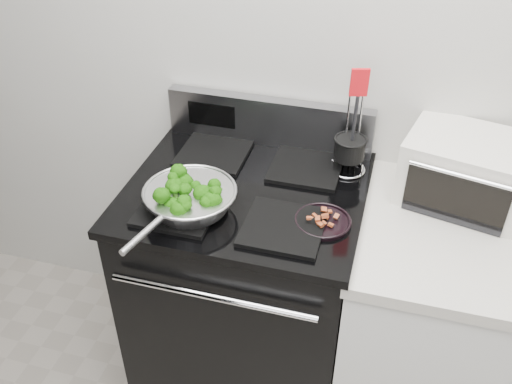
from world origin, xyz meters
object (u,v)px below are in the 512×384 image
(gas_range, at_px, (247,286))
(utensil_holder, at_px, (349,154))
(skillet, at_px, (190,198))
(toaster_oven, at_px, (467,170))
(bacon_plate, at_px, (323,219))

(gas_range, height_order, utensil_holder, utensil_holder)
(skillet, bearing_deg, utensil_holder, 52.70)
(gas_range, xyz_separation_m, toaster_oven, (0.69, 0.18, 0.54))
(gas_range, relative_size, utensil_holder, 2.93)
(skillet, bearing_deg, toaster_oven, 36.22)
(utensil_holder, bearing_deg, gas_range, -163.23)
(skillet, height_order, utensil_holder, utensil_holder)
(skillet, distance_m, bacon_plate, 0.42)
(bacon_plate, relative_size, utensil_holder, 0.46)
(bacon_plate, height_order, toaster_oven, toaster_oven)
(skillet, relative_size, bacon_plate, 2.63)
(gas_range, relative_size, bacon_plate, 6.43)
(gas_range, distance_m, bacon_plate, 0.57)
(gas_range, bearing_deg, skillet, -129.32)
(toaster_oven, bearing_deg, gas_range, -152.78)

